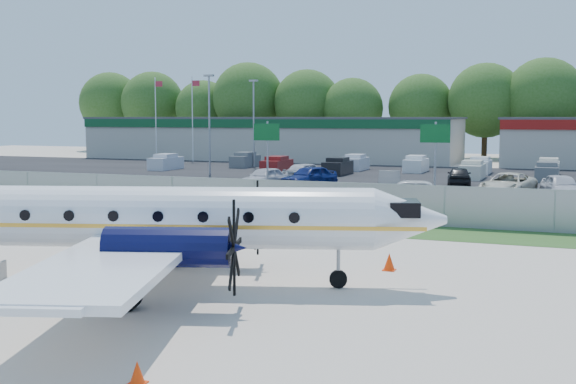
% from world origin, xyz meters
% --- Properties ---
extents(ground, '(170.00, 170.00, 0.00)m').
position_xyz_m(ground, '(0.00, 0.00, 0.00)').
color(ground, beige).
rests_on(ground, ground).
extents(grass_verge, '(170.00, 4.00, 0.02)m').
position_xyz_m(grass_verge, '(0.00, 12.00, 0.01)').
color(grass_verge, '#2D561E').
rests_on(grass_verge, ground).
extents(access_road, '(170.00, 8.00, 0.02)m').
position_xyz_m(access_road, '(0.00, 19.00, 0.01)').
color(access_road, black).
rests_on(access_road, ground).
extents(parking_lot, '(170.00, 32.00, 0.02)m').
position_xyz_m(parking_lot, '(0.00, 40.00, 0.01)').
color(parking_lot, black).
rests_on(parking_lot, ground).
extents(perimeter_fence, '(120.00, 0.06, 1.99)m').
position_xyz_m(perimeter_fence, '(0.00, 14.00, 1.00)').
color(perimeter_fence, gray).
rests_on(perimeter_fence, ground).
extents(building_west, '(46.40, 12.40, 5.24)m').
position_xyz_m(building_west, '(-24.00, 61.98, 2.63)').
color(building_west, '#B8B2A6').
rests_on(building_west, ground).
extents(sign_left, '(1.80, 0.26, 5.00)m').
position_xyz_m(sign_left, '(-8.00, 22.91, 3.61)').
color(sign_left, gray).
rests_on(sign_left, ground).
extents(sign_mid, '(1.80, 0.26, 5.00)m').
position_xyz_m(sign_mid, '(3.00, 22.91, 3.61)').
color(sign_mid, gray).
rests_on(sign_mid, ground).
extents(flagpole_west, '(1.06, 0.12, 10.00)m').
position_xyz_m(flagpole_west, '(-35.92, 55.00, 5.64)').
color(flagpole_west, white).
rests_on(flagpole_west, ground).
extents(flagpole_east, '(1.06, 0.12, 10.00)m').
position_xyz_m(flagpole_east, '(-30.92, 55.00, 5.64)').
color(flagpole_east, white).
rests_on(flagpole_east, ground).
extents(light_pole_nw, '(0.90, 0.35, 9.09)m').
position_xyz_m(light_pole_nw, '(-20.00, 38.00, 5.23)').
color(light_pole_nw, gray).
rests_on(light_pole_nw, ground).
extents(light_pole_sw, '(0.90, 0.35, 9.09)m').
position_xyz_m(light_pole_sw, '(-20.00, 48.00, 5.23)').
color(light_pole_sw, gray).
rests_on(light_pole_sw, ground).
extents(tree_line, '(112.00, 6.00, 14.00)m').
position_xyz_m(tree_line, '(0.00, 74.00, 0.00)').
color(tree_line, '#2C5318').
rests_on(tree_line, ground).
extents(aircraft, '(18.46, 18.01, 5.65)m').
position_xyz_m(aircraft, '(-1.53, -1.44, 2.18)').
color(aircraft, white).
rests_on(aircraft, ground).
extents(cone_nose, '(0.43, 0.43, 0.61)m').
position_xyz_m(cone_nose, '(4.79, 3.35, 0.29)').
color(cone_nose, '#FA3907').
rests_on(cone_nose, ground).
extents(cone_port_wing, '(0.34, 0.34, 0.48)m').
position_xyz_m(cone_port_wing, '(2.54, -8.97, 0.23)').
color(cone_port_wing, '#FA3907').
rests_on(cone_port_wing, ground).
extents(cone_starboard_wing, '(0.34, 0.34, 0.48)m').
position_xyz_m(cone_starboard_wing, '(-4.23, 8.74, 0.23)').
color(cone_starboard_wing, '#FA3907').
rests_on(cone_starboard_wing, ground).
extents(road_car_west, '(4.78, 2.57, 1.28)m').
position_xyz_m(road_car_west, '(-14.43, 17.58, 0.00)').
color(road_car_west, maroon).
rests_on(road_car_west, ground).
extents(road_car_mid, '(5.20, 2.89, 1.67)m').
position_xyz_m(road_car_mid, '(1.71, 21.21, 0.00)').
color(road_car_mid, silver).
rests_on(road_car_mid, ground).
extents(parked_car_a, '(2.70, 4.88, 1.57)m').
position_xyz_m(parked_car_a, '(-10.47, 28.30, 0.00)').
color(parked_car_a, silver).
rests_on(parked_car_a, ground).
extents(parked_car_b, '(3.68, 5.31, 1.68)m').
position_xyz_m(parked_car_b, '(-7.41, 29.59, 0.00)').
color(parked_car_b, navy).
rests_on(parked_car_b, ground).
extents(parked_car_c, '(2.41, 4.57, 1.43)m').
position_xyz_m(parked_car_c, '(-1.37, 29.88, 0.00)').
color(parked_car_c, '#595B5E').
rests_on(parked_car_c, ground).
extents(parked_car_d, '(3.80, 6.17, 1.60)m').
position_xyz_m(parked_car_d, '(6.88, 28.75, 0.00)').
color(parked_car_d, beige).
rests_on(parked_car_d, ground).
extents(parked_car_e, '(3.10, 5.10, 1.62)m').
position_xyz_m(parked_car_e, '(10.20, 28.71, 0.00)').
color(parked_car_e, silver).
rests_on(parked_car_e, ground).
extents(parked_car_f, '(3.26, 5.06, 1.60)m').
position_xyz_m(parked_car_f, '(-9.31, 34.40, 0.00)').
color(parked_car_f, silver).
rests_on(parked_car_f, ground).
extents(parked_car_g, '(2.38, 4.56, 1.48)m').
position_xyz_m(parked_car_g, '(2.80, 35.39, 0.00)').
color(parked_car_g, black).
rests_on(parked_car_g, ground).
extents(far_parking_rows, '(56.00, 10.00, 1.60)m').
position_xyz_m(far_parking_rows, '(0.00, 45.00, 0.00)').
color(far_parking_rows, gray).
rests_on(far_parking_rows, ground).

